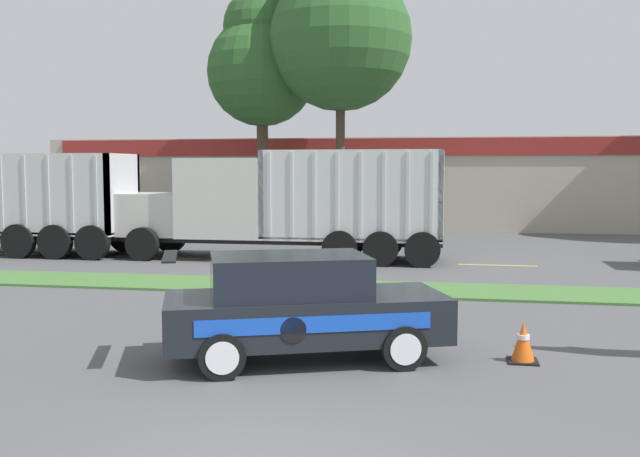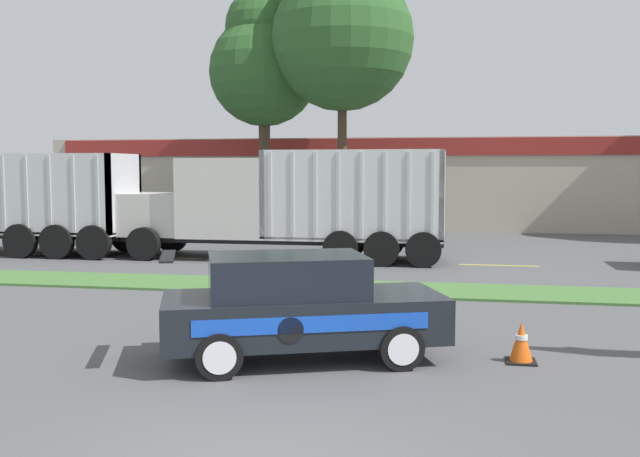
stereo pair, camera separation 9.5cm
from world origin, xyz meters
name	(u,v)px [view 1 (the left image)]	position (x,y,z in m)	size (l,w,h in m)	color
grass_verge	(371,289)	(0.00, 10.69, 0.03)	(120.00, 2.18, 0.06)	#477538
centre_line_2	(20,254)	(-12.81, 15.78, 0.00)	(2.40, 0.14, 0.01)	yellow
centre_line_3	(166,257)	(-7.41, 15.78, 0.00)	(2.40, 0.14, 0.01)	yellow
centre_line_4	(325,261)	(-2.01, 15.78, 0.00)	(2.40, 0.14, 0.01)	yellow
centre_line_5	(497,265)	(3.39, 15.78, 0.00)	(2.40, 0.14, 0.01)	yellow
dump_truck_trail	(254,207)	(-4.43, 16.09, 1.70)	(10.70, 2.69, 3.55)	black
rally_car	(301,306)	(-0.40, 4.11, 0.86)	(4.66, 3.17, 1.69)	black
traffic_cone	(523,342)	(3.01, 4.59, 0.31)	(0.46, 0.46, 0.64)	black
store_building_backdrop	(351,182)	(-3.53, 33.16, 2.22)	(29.54, 12.10, 4.43)	#BCB29E
tree_behind_left	(262,61)	(-6.41, 24.72, 7.75)	(4.89, 4.89, 10.97)	#473828
tree_behind_centre	(341,25)	(-2.69, 23.56, 8.97)	(6.00, 6.00, 12.88)	#473828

